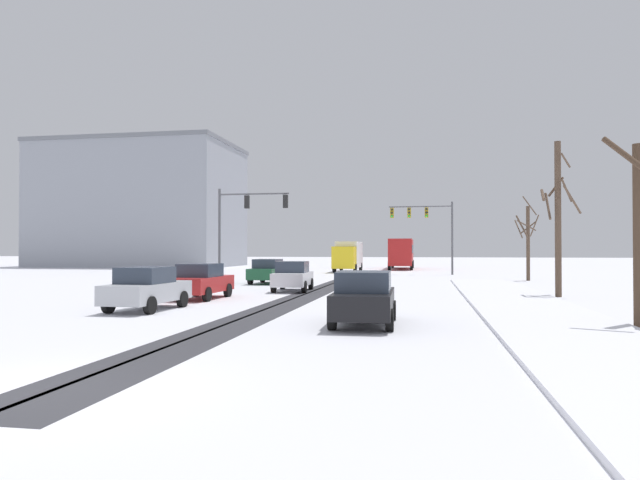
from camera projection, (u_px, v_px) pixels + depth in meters
name	position (u px, v px, depth m)	size (l,w,h in m)	color
ground_plane	(54.00, 393.00, 9.15)	(300.00, 300.00, 0.00)	white
wheel_track_left_lane	(302.00, 300.00, 25.77)	(1.19, 37.33, 0.01)	#38383D
wheel_track_right_lane	(284.00, 300.00, 25.91)	(0.72, 37.33, 0.01)	#38383D
sidewalk_kerb_right	(525.00, 306.00, 22.44)	(4.00, 37.33, 0.12)	white
traffic_signal_near_left	(243.00, 216.00, 39.86)	(5.09, 0.39, 6.50)	#56565B
traffic_signal_far_right	(426.00, 221.00, 51.37)	(5.69, 0.42, 6.50)	#56565B
car_dark_green_lead	(268.00, 271.00, 37.93)	(1.94, 4.15, 1.62)	#194C2D
car_white_second	(293.00, 276.00, 31.13)	(2.02, 4.19, 1.62)	silver
car_red_third	(201.00, 281.00, 26.34)	(1.90, 4.14, 1.62)	red
car_silver_fourth	(147.00, 288.00, 21.47)	(1.95, 4.16, 1.62)	#B7BABF
car_black_fifth	(364.00, 298.00, 17.31)	(1.91, 4.14, 1.62)	black
bus_oncoming	(402.00, 251.00, 65.55)	(2.71, 11.01, 3.38)	#B21E1E
box_truck_delivery	(348.00, 255.00, 57.40)	(2.32, 7.41, 3.02)	yellow
bare_tree_sidewalk_mid	(558.00, 216.00, 27.42)	(1.91, 1.88, 7.45)	brown
bare_tree_sidewalk_far	(528.00, 239.00, 41.43)	(1.61, 1.61, 6.09)	brown
office_building_far_left_block	(141.00, 205.00, 75.68)	(24.55, 15.75, 16.03)	#9399A3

